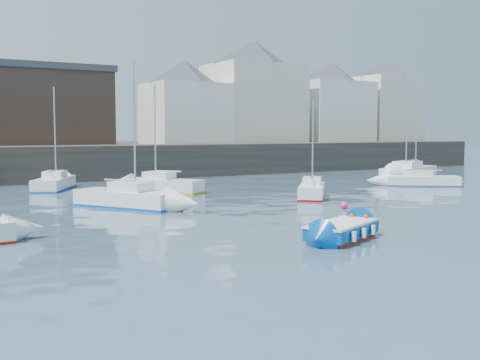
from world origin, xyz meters
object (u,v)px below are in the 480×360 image
sailboat_d (422,180)px  buoy_near (316,228)px  blue_dinghy (342,230)px  buoy_mid (344,209)px  sailboat_c (312,190)px  buoy_far (143,206)px  sailboat_b (127,198)px  sailboat_h (54,183)px  sailboat_f (162,185)px  sailboat_g (409,172)px

sailboat_d → buoy_near: sailboat_d is taller
blue_dinghy → sailboat_d: bearing=35.4°
blue_dinghy → buoy_mid: bearing=48.6°
blue_dinghy → sailboat_c: (8.29, 12.54, 0.08)m
buoy_mid → buoy_far: (-9.10, 6.72, 0.00)m
sailboat_b → sailboat_h: sailboat_b is taller
sailboat_b → sailboat_d: bearing=1.9°
sailboat_c → sailboat_f: bearing=130.1°
sailboat_d → sailboat_f: size_ratio=0.96×
sailboat_g → sailboat_b: bearing=-166.5°
sailboat_b → buoy_far: sailboat_b is taller
buoy_near → buoy_far: 11.79m
sailboat_b → buoy_mid: 12.07m
sailboat_f → sailboat_c: bearing=-49.9°
sailboat_g → buoy_near: bearing=-144.0°
buoy_near → buoy_mid: buoy_near is taller
sailboat_f → buoy_mid: (4.97, -13.32, -0.52)m
sailboat_f → buoy_near: bearing=-91.9°
sailboat_c → sailboat_g: (17.94, 8.65, 0.08)m
blue_dinghy → sailboat_g: 33.72m
buoy_mid → buoy_far: size_ratio=0.92×
blue_dinghy → sailboat_f: size_ratio=0.54×
blue_dinghy → sailboat_b: (-3.54, 14.06, 0.13)m
blue_dinghy → sailboat_g: size_ratio=0.41×
buoy_mid → blue_dinghy: bearing=-131.4°
sailboat_c → sailboat_h: (-12.71, 14.14, 0.01)m
sailboat_c → sailboat_h: 19.02m
sailboat_g → buoy_near: 31.35m
buoy_near → sailboat_g: bearing=36.0°
sailboat_g → sailboat_f: bearing=-178.7°
sailboat_g → buoy_far: bearing=-166.1°
sailboat_g → sailboat_h: size_ratio=1.31×
blue_dinghy → sailboat_d: (20.92, 14.86, 0.04)m
sailboat_d → buoy_far: size_ratio=16.31×
sailboat_h → buoy_near: (5.30, -23.91, -0.49)m
sailboat_b → buoy_far: size_ratio=18.45×
blue_dinghy → buoy_far: size_ratio=9.25×
sailboat_f → buoy_mid: bearing=-69.5°
sailboat_b → sailboat_c: (11.83, -1.51, -0.05)m
sailboat_g → buoy_far: (-28.88, -7.17, -0.55)m
sailboat_h → buoy_mid: 22.23m
sailboat_c → buoy_mid: (-1.84, -5.23, -0.48)m
sailboat_g → buoy_mid: sailboat_g is taller
sailboat_b → sailboat_f: (5.02, 6.57, -0.00)m
buoy_mid → buoy_near: bearing=-140.9°
buoy_near → buoy_far: bearing=107.4°
blue_dinghy → sailboat_d: size_ratio=0.57×
blue_dinghy → sailboat_d: sailboat_d is taller
buoy_near → sailboat_d: bearing=31.1°
sailboat_h → buoy_far: bearing=-82.0°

